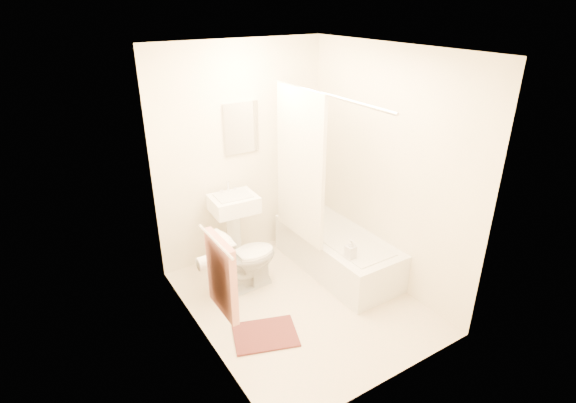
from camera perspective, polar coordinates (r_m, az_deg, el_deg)
floor at (r=4.59m, az=1.71°, el=-12.56°), size 2.40×2.40×0.00m
ceiling at (r=3.68m, az=2.20°, el=18.81°), size 2.40×2.40×0.00m
wall_back at (r=4.95m, az=-5.91°, el=5.98°), size 2.00×0.02×2.40m
wall_left at (r=3.57m, az=-11.53°, el=-2.06°), size 0.02×2.40×2.40m
wall_right at (r=4.58m, az=12.38°, el=3.96°), size 0.02×2.40×2.40m
mirror at (r=4.85m, az=-5.96°, el=9.28°), size 0.40×0.03×0.55m
curtain_rod at (r=3.99m, az=4.93°, el=13.38°), size 0.03×1.70×0.03m
shower_curtain at (r=4.51m, az=1.53°, el=4.51°), size 0.04×0.80×1.55m
towel_bar at (r=3.42m, az=-9.21°, el=-5.00°), size 0.02×0.60×0.02m
towel at (r=3.59m, az=-8.43°, el=-9.33°), size 0.06×0.45×0.66m
toilet_paper at (r=3.93m, az=-10.62°, el=-7.68°), size 0.11×0.12×0.12m
toilet at (r=4.63m, az=-5.55°, el=-7.23°), size 0.71×0.43×0.67m
sink at (r=4.93m, az=-6.82°, el=-3.41°), size 0.50×0.41×0.94m
bathtub at (r=5.00m, az=6.21°, el=-6.31°), size 0.66×1.52×0.43m
bath_mat at (r=4.20m, az=-2.91°, el=-16.53°), size 0.67×0.58×0.02m
soap_bottle at (r=4.44m, az=7.97°, el=-6.01°), size 0.10×0.10×0.20m
scrub_brush at (r=5.16m, az=2.85°, el=-2.20°), size 0.06×0.20×0.04m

